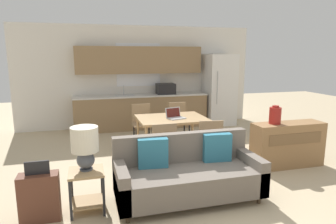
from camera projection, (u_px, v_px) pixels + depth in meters
ground_plane at (201, 201)px, 4.02m from camera, size 20.00×20.00×0.00m
wall_back at (139, 76)px, 8.14m from camera, size 6.40×0.07×2.70m
kitchen_counter at (142, 97)px, 7.96m from camera, size 3.51×0.65×2.15m
refrigerator at (219, 90)px, 8.39m from camera, size 0.78×0.79×1.95m
dining_table at (172, 121)px, 5.78m from camera, size 1.30×0.98×0.75m
couch at (187, 174)px, 4.06m from camera, size 1.94×0.80×0.86m
side_table at (87, 184)px, 3.72m from camera, size 0.42×0.42×0.53m
table_lamp at (85, 144)px, 3.66m from camera, size 0.33×0.33×0.55m
credenza at (287, 144)px, 5.25m from camera, size 1.28×0.40×0.78m
vase at (275, 115)px, 5.09m from camera, size 0.20×0.20×0.31m
dining_chair_near_left at (162, 145)px, 4.86m from camera, size 0.43×0.43×0.87m
dining_chair_far_right at (179, 120)px, 6.74m from camera, size 0.42×0.42×0.87m
dining_chair_far_left at (142, 122)px, 6.53m from camera, size 0.42×0.42×0.87m
dining_chair_near_right at (209, 141)px, 5.09m from camera, size 0.48×0.48×0.87m
laptop at (175, 116)px, 5.70m from camera, size 0.38×0.33×0.20m
suitcase at (40, 197)px, 3.52m from camera, size 0.45×0.22×0.74m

